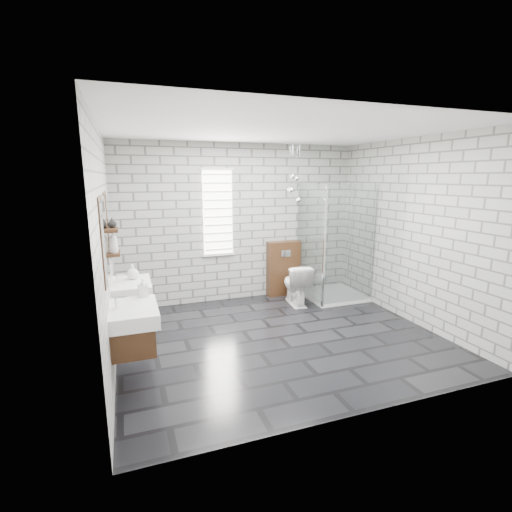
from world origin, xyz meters
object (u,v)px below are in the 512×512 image
vanity_right (128,289)px  shower_enclosure (332,272)px  toilet (296,284)px  vanity_left (130,316)px  cistern_panel (283,268)px

vanity_right → shower_enclosure: bearing=12.4°
vanity_right → toilet: vanity_right is taller
toilet → vanity_left: bearing=39.0°
vanity_left → shower_enclosure: shower_enclosure is taller
vanity_left → cistern_panel: vanity_left is taller
vanity_right → toilet: (2.70, 0.74, -0.41)m
vanity_left → vanity_right: 0.98m
cistern_panel → shower_enclosure: size_ratio=0.49×
shower_enclosure → toilet: bearing=-179.2°
shower_enclosure → toilet: 0.73m
shower_enclosure → vanity_left: bearing=-153.1°
vanity_right → cistern_panel: bearing=25.2°
toilet → cistern_panel: bearing=-83.5°
vanity_right → cistern_panel: 2.99m
vanity_left → toilet: size_ratio=2.25×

